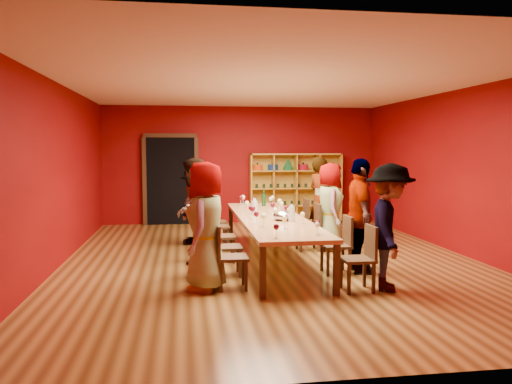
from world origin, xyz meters
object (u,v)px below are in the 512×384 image
Objects in this scene: person_left_3 at (196,208)px; chair_person_left_2 at (218,233)px; person_right_3 at (330,207)px; person_right_4 at (320,199)px; shelving_unit at (295,185)px; person_left_4 at (195,201)px; person_left_1 at (201,226)px; tasting_table at (271,220)px; spittoon_bowl at (283,216)px; person_left_0 at (206,226)px; chair_person_right_4 at (301,218)px; chair_person_left_4 at (212,219)px; chair_person_right_1 at (341,241)px; chair_person_left_0 at (226,253)px; person_right_0 at (390,227)px; person_right_1 at (360,216)px; chair_person_right_0 at (363,255)px; chair_person_right_3 at (312,224)px; wine_bottle at (264,200)px; chair_person_left_3 at (214,223)px; chair_person_left_1 at (222,243)px; person_left_2 at (193,211)px.

chair_person_left_2 is at bearing -3.47° from person_left_3.
person_right_4 reaches higher than person_right_3.
person_left_4 is (-2.66, -2.59, -0.11)m from shelving_unit.
tasting_table is at bearing 135.58° from person_left_1.
person_right_4 is at bearing 59.34° from spittoon_bowl.
chair_person_left_2 is at bearing -173.53° from person_left_0.
person_right_3 reaches higher than chair_person_right_4.
person_right_3 is (2.17, -1.01, 0.33)m from chair_person_left_4.
tasting_table is 2.85× the size of person_left_3.
person_right_4 is (0.41, 2.64, 0.38)m from chair_person_right_1.
person_right_0 reaches higher than chair_person_left_0.
chair_person_left_2 is 2.30m from person_right_3.
person_left_3 is 0.90× the size of person_right_4.
person_left_3 is at bearing -129.59° from shelving_unit.
chair_person_left_0 is 1.64m from spittoon_bowl.
person_right_1 is at bearing -174.03° from person_right_3.
person_left_4 is at bearing 123.14° from spittoon_bowl.
chair_person_right_0 is 1.00× the size of chair_person_right_4.
chair_person_left_2 is at bearing 68.17° from person_right_0.
person_left_3 is at bearing 132.47° from spittoon_bowl.
spittoon_bowl is at bearing -125.01° from chair_person_right_3.
tasting_table is 2.21m from chair_person_right_0.
chair_person_right_1 is at bearing 150.05° from person_right_4.
chair_person_right_4 is 0.86m from wine_bottle.
person_left_4 reaches higher than chair_person_right_0.
chair_person_left_3 is at bearing 48.36° from person_left_4.
chair_person_left_3 is 1.00× the size of chair_person_right_1.
person_left_0 is at bearing -125.89° from tasting_table.
wine_bottle reaches higher than tasting_table.
chair_person_left_0 is 1.92m from chair_person_right_1.
chair_person_left_1 is at bearing 117.45° from person_right_4.
chair_person_left_4 is at bearing -168.77° from person_left_0.
person_left_0 is at bearing -111.03° from chair_person_left_1.
person_left_2 is 3.29m from person_right_0.
chair_person_left_2 and chair_person_right_0 have the same top height.
chair_person_left_4 is 3.31m from chair_person_right_1.
shelving_unit reaches higher than chair_person_left_3.
person_left_0 is at bearing -113.44° from shelving_unit.
chair_person_left_0 is at bearing 124.38° from person_right_4.
person_left_0 is at bearing 121.20° from person_right_4.
spittoon_bowl reaches higher than chair_person_right_4.
person_right_3 is (-0.14, -3.60, -0.16)m from shelving_unit.
chair_person_left_3 is 0.56× the size of person_left_3.
chair_person_left_1 is 1.00× the size of chair_person_right_3.
chair_person_right_4 is at bearing 41.13° from chair_person_left_2.
wine_bottle is (-0.77, 0.06, 0.39)m from chair_person_right_4.
chair_person_right_0 is 3.65m from person_right_4.
person_right_3 is 4.75× the size of wine_bottle.
tasting_table is at bearing -119.51° from chair_person_right_4.
person_left_1 is 2.65m from person_left_4.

